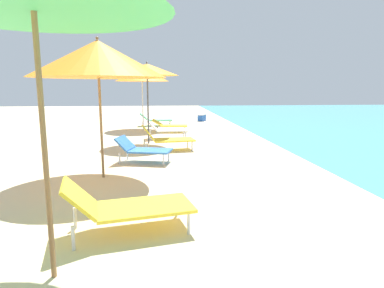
# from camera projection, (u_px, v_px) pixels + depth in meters

# --- Properties ---
(lounger_fourth_shoreside) EXTENTS (1.64, 1.00, 0.69)m
(lounger_fourth_shoreside) POSITION_uv_depth(u_px,v_px,m) (126.00, 205.00, 4.01)
(lounger_fourth_shoreside) COLOR yellow
(lounger_fourth_shoreside) RESTS_ON ground
(umbrella_fifth) EXTENTS (2.55, 2.55, 2.68)m
(umbrella_fifth) POSITION_uv_depth(u_px,v_px,m) (98.00, 59.00, 6.15)
(umbrella_fifth) COLOR olive
(umbrella_fifth) RESTS_ON ground
(lounger_fifth_shoreside) EXTENTS (1.37, 0.92, 0.61)m
(lounger_fifth_shoreside) POSITION_uv_depth(u_px,v_px,m) (143.00, 149.00, 7.78)
(lounger_fifth_shoreside) COLOR blue
(lounger_fifth_shoreside) RESTS_ON ground
(umbrella_sixth) EXTENTS (1.93, 1.93, 2.54)m
(umbrella_sixth) POSITION_uv_depth(u_px,v_px,m) (147.00, 70.00, 10.08)
(umbrella_sixth) COLOR #4C4C51
(umbrella_sixth) RESTS_ON ground
(lounger_sixth_shoreside) EXTENTS (1.43, 0.75, 0.65)m
(lounger_sixth_shoreside) POSITION_uv_depth(u_px,v_px,m) (166.00, 129.00, 11.44)
(lounger_sixth_shoreside) COLOR white
(lounger_sixth_shoreside) RESTS_ON ground
(lounger_sixth_inland) EXTENTS (1.52, 0.87, 0.71)m
(lounger_sixth_inland) POSITION_uv_depth(u_px,v_px,m) (166.00, 138.00, 9.26)
(lounger_sixth_inland) COLOR yellow
(lounger_sixth_inland) RESTS_ON ground
(umbrella_farthest) EXTENTS (2.24, 2.24, 2.59)m
(umbrella_farthest) POSITION_uv_depth(u_px,v_px,m) (142.00, 75.00, 13.72)
(umbrella_farthest) COLOR silver
(umbrella_farthest) RESTS_ON ground
(lounger_farthest_shoreside) EXTENTS (1.50, 0.63, 0.60)m
(lounger_farthest_shoreside) POSITION_uv_depth(u_px,v_px,m) (155.00, 119.00, 15.21)
(lounger_farthest_shoreside) COLOR #4CA572
(lounger_farthest_shoreside) RESTS_ON ground
(lounger_farthest_inland) EXTENTS (1.42, 0.69, 0.51)m
(lounger_farthest_inland) POSITION_uv_depth(u_px,v_px,m) (170.00, 125.00, 13.02)
(lounger_farthest_inland) COLOR yellow
(lounger_farthest_inland) RESTS_ON ground
(cooler_box) EXTENTS (0.51, 0.58, 0.37)m
(cooler_box) POSITION_uv_depth(u_px,v_px,m) (202.00, 118.00, 17.37)
(cooler_box) COLOR #2659B2
(cooler_box) RESTS_ON ground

